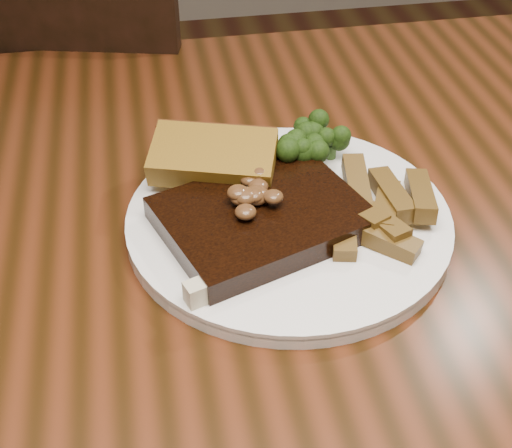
{
  "coord_description": "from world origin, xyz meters",
  "views": [
    {
      "loc": [
        -0.1,
        -0.5,
        1.19
      ],
      "look_at": [
        -0.01,
        -0.01,
        0.78
      ],
      "focal_mm": 50.0,
      "sensor_mm": 36.0,
      "label": 1
    }
  ],
  "objects_px": {
    "steak": "(262,219)",
    "garlic_bread": "(214,174)",
    "dining_table": "(268,310)",
    "potato_wedges": "(375,205)",
    "plate": "(288,222)",
    "chair_far": "(89,170)"
  },
  "relations": [
    {
      "from": "chair_far",
      "to": "potato_wedges",
      "type": "height_order",
      "value": "chair_far"
    },
    {
      "from": "garlic_bread",
      "to": "potato_wedges",
      "type": "relative_size",
      "value": 1.17
    },
    {
      "from": "dining_table",
      "to": "plate",
      "type": "bearing_deg",
      "value": 38.88
    },
    {
      "from": "dining_table",
      "to": "potato_wedges",
      "type": "xyz_separation_m",
      "value": [
        0.1,
        0.01,
        0.12
      ]
    },
    {
      "from": "steak",
      "to": "garlic_bread",
      "type": "xyz_separation_m",
      "value": [
        -0.03,
        0.08,
        0.0
      ]
    },
    {
      "from": "steak",
      "to": "garlic_bread",
      "type": "height_order",
      "value": "same"
    },
    {
      "from": "plate",
      "to": "dining_table",
      "type": "bearing_deg",
      "value": -141.12
    },
    {
      "from": "chair_far",
      "to": "plate",
      "type": "distance_m",
      "value": 0.67
    },
    {
      "from": "garlic_bread",
      "to": "chair_far",
      "type": "bearing_deg",
      "value": 126.7
    },
    {
      "from": "chair_far",
      "to": "garlic_bread",
      "type": "xyz_separation_m",
      "value": [
        0.17,
        -0.49,
        0.32
      ]
    },
    {
      "from": "dining_table",
      "to": "chair_far",
      "type": "height_order",
      "value": "chair_far"
    },
    {
      "from": "chair_far",
      "to": "plate",
      "type": "xyz_separation_m",
      "value": [
        0.23,
        -0.56,
        0.3
      ]
    },
    {
      "from": "chair_far",
      "to": "steak",
      "type": "bearing_deg",
      "value": 123.45
    },
    {
      "from": "chair_far",
      "to": "potato_wedges",
      "type": "relative_size",
      "value": 8.15
    },
    {
      "from": "dining_table",
      "to": "garlic_bread",
      "type": "height_order",
      "value": "garlic_bread"
    },
    {
      "from": "garlic_bread",
      "to": "plate",
      "type": "bearing_deg",
      "value": -27.95
    },
    {
      "from": "potato_wedges",
      "to": "garlic_bread",
      "type": "bearing_deg",
      "value": 152.15
    },
    {
      "from": "dining_table",
      "to": "steak",
      "type": "xyz_separation_m",
      "value": [
        -0.01,
        0.0,
        0.12
      ]
    },
    {
      "from": "dining_table",
      "to": "potato_wedges",
      "type": "relative_size",
      "value": 15.48
    },
    {
      "from": "garlic_bread",
      "to": "dining_table",
      "type": "bearing_deg",
      "value": -45.99
    },
    {
      "from": "chair_far",
      "to": "steak",
      "type": "relative_size",
      "value": 4.75
    },
    {
      "from": "plate",
      "to": "garlic_bread",
      "type": "height_order",
      "value": "garlic_bread"
    }
  ]
}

